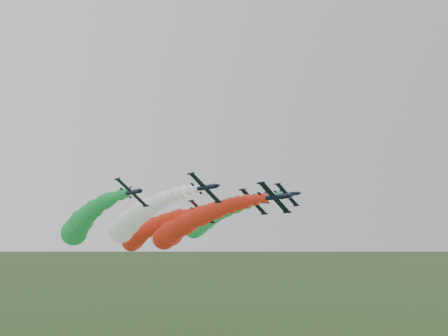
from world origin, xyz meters
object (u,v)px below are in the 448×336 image
Objects in this scene: jet_outer_left at (82,223)px; jet_outer_right at (209,220)px; jet_inner_left at (134,219)px; jet_inner_right at (177,227)px; jet_lead at (183,227)px; jet_trail at (143,233)px.

jet_outer_left is 41.55m from jet_outer_right.
jet_inner_left is 17.01m from jet_inner_right.
jet_outer_left reaches higher than jet_lead.
jet_inner_left is at bearing -121.06° from jet_trail.
jet_outer_right reaches higher than jet_trail.
jet_outer_left reaches higher than jet_inner_right.
jet_trail is at bearing 58.94° from jet_inner_left.
jet_inner_left is 33.18m from jet_outer_right.
jet_trail is at bearing 19.30° from jet_outer_left.
jet_lead is 32.33m from jet_trail.
jet_trail is at bearing 150.55° from jet_outer_right.
jet_inner_right is at bearing -17.70° from jet_outer_left.
jet_outer_left is 24.19m from jet_trail.
jet_outer_left is (-26.18, 8.36, 1.09)m from jet_inner_right.
jet_inner_left is at bearing -163.52° from jet_inner_right.
jet_trail is (3.75, 32.08, -1.48)m from jet_lead.
jet_inner_right is at bearing -159.52° from jet_outer_right.
jet_lead reaches higher than jet_trail.
jet_inner_left is 16.52m from jet_outer_left.
jet_lead is 0.99× the size of jet_outer_left.
jet_inner_right is 1.00× the size of jet_trail.
jet_inner_left reaches higher than jet_lead.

